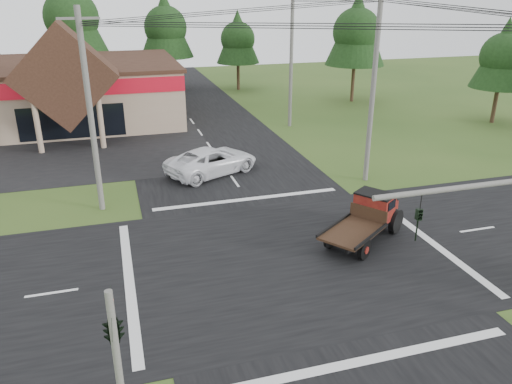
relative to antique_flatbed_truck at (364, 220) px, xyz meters
name	(u,v)px	position (x,y,z in m)	size (l,w,h in m)	color
ground	(289,258)	(-3.90, -0.57, -1.09)	(120.00, 120.00, 0.00)	#304D1B
road_ns	(289,258)	(-3.90, -0.57, -1.08)	(12.00, 120.00, 0.02)	black
road_ew	(289,258)	(-3.90, -0.57, -1.08)	(120.00, 12.00, 0.02)	black
parking_apron	(14,158)	(-17.90, 18.43, -1.08)	(28.00, 14.00, 0.02)	black
cvs_building	(5,93)	(-19.60, 29.00, 1.69)	(30.40, 18.20, 9.19)	tan
traffic_signal_corner	(112,317)	(-11.40, -7.89, 2.43)	(0.53, 2.48, 4.40)	#595651
utility_pole_nw	(90,112)	(-11.90, 7.43, 4.30)	(2.00, 0.30, 10.50)	#595651
utility_pole_ne	(373,86)	(4.10, 7.43, 4.80)	(2.00, 0.30, 11.50)	#595651
utility_pole_n	(291,59)	(4.10, 21.43, 4.65)	(2.00, 0.30, 11.20)	#595651
tree_row_c	(71,14)	(-13.90, 40.43, 7.63)	(7.28, 7.28, 13.13)	#332316
tree_row_d	(165,25)	(-3.90, 41.43, 6.29)	(6.16, 6.16, 11.11)	#332316
tree_row_e	(238,37)	(4.10, 39.43, 4.94)	(5.04, 5.04, 9.09)	#332316
tree_side_ne	(357,29)	(14.10, 29.43, 6.29)	(6.16, 6.16, 11.11)	#332316
tree_side_e_near	(504,54)	(22.10, 17.43, 4.94)	(5.04, 5.04, 9.09)	#332316
antique_flatbed_truck	(364,220)	(0.00, 0.00, 0.00)	(1.99, 5.21, 2.18)	#510B0E
white_pickup	(212,161)	(-4.93, 11.34, -0.23)	(2.86, 6.21, 1.73)	white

